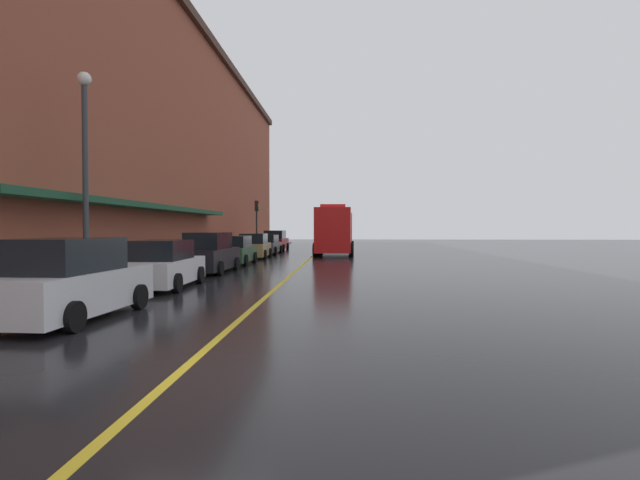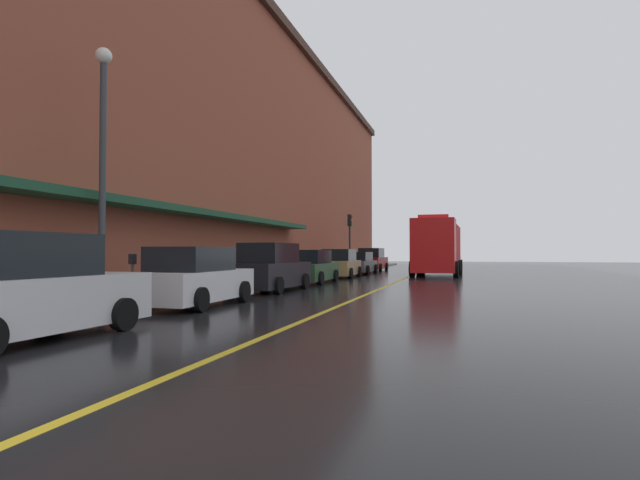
{
  "view_description": "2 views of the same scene",
  "coord_description": "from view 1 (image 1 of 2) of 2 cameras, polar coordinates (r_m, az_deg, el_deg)",
  "views": [
    {
      "loc": [
        2.4,
        -7.09,
        2.1
      ],
      "look_at": [
        0.51,
        29.71,
        1.18
      ],
      "focal_mm": 27.48,
      "sensor_mm": 36.0,
      "label": 1
    },
    {
      "loc": [
        3.54,
        -3.17,
        1.53
      ],
      "look_at": [
        -1.93,
        15.47,
        1.99
      ],
      "focal_mm": 28.47,
      "sensor_mm": 36.0,
      "label": 2
    }
  ],
  "objects": [
    {
      "name": "fire_truck",
      "position": [
        37.97,
        1.74,
        0.98
      ],
      "size": [
        3.07,
        8.06,
        3.78
      ],
      "rotation": [
        0.0,
        0.0,
        -1.6
      ],
      "color": "red",
      "rests_on": "ground"
    },
    {
      "name": "parked_car_1",
      "position": [
        17.95,
        -17.8,
        -2.84
      ],
      "size": [
        2.1,
        4.47,
        1.67
      ],
      "rotation": [
        0.0,
        0.0,
        1.6
      ],
      "color": "silver",
      "rests_on": "ground"
    },
    {
      "name": "traffic_light_near",
      "position": [
        42.97,
        -7.38,
        2.83
      ],
      "size": [
        0.38,
        0.36,
        4.3
      ],
      "color": "#232326",
      "rests_on": "sidewalk_left"
    },
    {
      "name": "parked_car_4",
      "position": [
        34.02,
        -7.67,
        -0.77
      ],
      "size": [
        2.11,
        4.45,
        1.71
      ],
      "rotation": [
        0.0,
        0.0,
        1.6
      ],
      "color": "#A5844C",
      "rests_on": "ground"
    },
    {
      "name": "parked_car_5",
      "position": [
        39.43,
        -6.26,
        -0.57
      ],
      "size": [
        2.17,
        4.24,
        1.53
      ],
      "rotation": [
        0.0,
        0.0,
        1.54
      ],
      "color": "#595B60",
      "rests_on": "ground"
    },
    {
      "name": "street_lamp_left",
      "position": [
        17.64,
        -25.67,
        8.78
      ],
      "size": [
        0.44,
        0.44,
        6.94
      ],
      "color": "#33383D",
      "rests_on": "sidewalk_left"
    },
    {
      "name": "parked_car_2",
      "position": [
        23.42,
        -12.75,
        -1.61
      ],
      "size": [
        2.09,
        4.62,
        1.88
      ],
      "rotation": [
        0.0,
        0.0,
        1.54
      ],
      "color": "black",
      "rests_on": "ground"
    },
    {
      "name": "ground_plane",
      "position": [
        32.24,
        -1.34,
        -2.3
      ],
      "size": [
        112.0,
        112.0,
        0.0
      ],
      "primitive_type": "plane",
      "color": "black"
    },
    {
      "name": "parking_meter_1",
      "position": [
        17.69,
        -23.07,
        -2.05
      ],
      "size": [
        0.14,
        0.18,
        1.33
      ],
      "color": "#4C4C51",
      "rests_on": "sidewalk_left"
    },
    {
      "name": "parked_car_3",
      "position": [
        28.46,
        -9.89,
        -1.26
      ],
      "size": [
        1.97,
        4.32,
        1.64
      ],
      "rotation": [
        0.0,
        0.0,
        1.57
      ],
      "color": "#2D5133",
      "rests_on": "ground"
    },
    {
      "name": "brick_building_left",
      "position": [
        35.27,
        -23.84,
        10.9
      ],
      "size": [
        12.8,
        64.0,
        15.93
      ],
      "color": "brown",
      "rests_on": "ground"
    },
    {
      "name": "sidewalk_left",
      "position": [
        33.28,
        -12.05,
        -2.08
      ],
      "size": [
        2.4,
        70.0,
        0.15
      ],
      "primitive_type": "cube",
      "color": "gray",
      "rests_on": "ground"
    },
    {
      "name": "lane_center_stripe",
      "position": [
        32.24,
        -1.34,
        -2.29
      ],
      "size": [
        0.16,
        70.0,
        0.01
      ],
      "primitive_type": "cube",
      "color": "gold",
      "rests_on": "ground"
    },
    {
      "name": "parked_car_0",
      "position": [
        12.62,
        -27.1,
        -4.34
      ],
      "size": [
        2.21,
        4.69,
        1.86
      ],
      "rotation": [
        0.0,
        0.0,
        1.53
      ],
      "color": "silver",
      "rests_on": "ground"
    },
    {
      "name": "parked_car_6",
      "position": [
        45.23,
        -5.22,
        -0.14
      ],
      "size": [
        2.15,
        4.59,
        1.85
      ],
      "rotation": [
        0.0,
        0.0,
        1.55
      ],
      "color": "maroon",
      "rests_on": "ground"
    },
    {
      "name": "parking_meter_0",
      "position": [
        13.31,
        -32.73,
        -3.28
      ],
      "size": [
        0.14,
        0.18,
        1.33
      ],
      "color": "#4C4C51",
      "rests_on": "sidewalk_left"
    }
  ]
}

